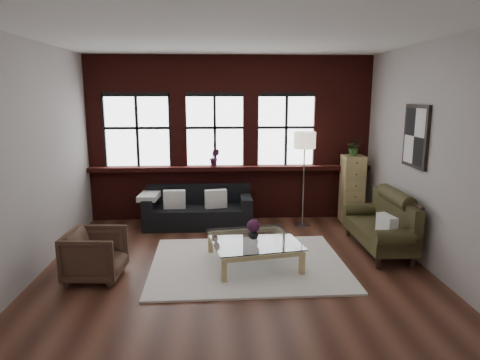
{
  "coord_description": "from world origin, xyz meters",
  "views": [
    {
      "loc": [
        -0.23,
        -5.94,
        2.48
      ],
      "look_at": [
        0.1,
        0.6,
        1.15
      ],
      "focal_mm": 32.0,
      "sensor_mm": 36.0,
      "label": 1
    }
  ],
  "objects_px": {
    "drawer_chest": "(352,189)",
    "floor_lamp": "(304,176)",
    "dark_sofa": "(198,207)",
    "vintage_settee": "(378,223)",
    "armchair": "(95,255)",
    "coffee_table": "(253,252)",
    "vase": "(253,234)"
  },
  "relations": [
    {
      "from": "drawer_chest",
      "to": "floor_lamp",
      "type": "xyz_separation_m",
      "value": [
        -1.01,
        -0.25,
        0.31
      ]
    },
    {
      "from": "floor_lamp",
      "to": "dark_sofa",
      "type": "bearing_deg",
      "value": 177.52
    },
    {
      "from": "dark_sofa",
      "to": "vintage_settee",
      "type": "bearing_deg",
      "value": -26.19
    },
    {
      "from": "dark_sofa",
      "to": "armchair",
      "type": "bearing_deg",
      "value": -119.27
    },
    {
      "from": "armchair",
      "to": "drawer_chest",
      "type": "height_order",
      "value": "drawer_chest"
    },
    {
      "from": "dark_sofa",
      "to": "vintage_settee",
      "type": "xyz_separation_m",
      "value": [
        2.93,
        -1.44,
        0.09
      ]
    },
    {
      "from": "coffee_table",
      "to": "drawer_chest",
      "type": "bearing_deg",
      "value": 44.69
    },
    {
      "from": "vintage_settee",
      "to": "drawer_chest",
      "type": "height_order",
      "value": "drawer_chest"
    },
    {
      "from": "vintage_settee",
      "to": "vase",
      "type": "height_order",
      "value": "vintage_settee"
    },
    {
      "from": "vintage_settee",
      "to": "armchair",
      "type": "height_order",
      "value": "vintage_settee"
    },
    {
      "from": "armchair",
      "to": "drawer_chest",
      "type": "bearing_deg",
      "value": -56.8
    },
    {
      "from": "vase",
      "to": "floor_lamp",
      "type": "bearing_deg",
      "value": 59.19
    },
    {
      "from": "armchair",
      "to": "drawer_chest",
      "type": "distance_m",
      "value": 4.94
    },
    {
      "from": "vintage_settee",
      "to": "floor_lamp",
      "type": "distance_m",
      "value": 1.73
    },
    {
      "from": "vintage_settee",
      "to": "coffee_table",
      "type": "height_order",
      "value": "vintage_settee"
    },
    {
      "from": "dark_sofa",
      "to": "coffee_table",
      "type": "distance_m",
      "value": 2.11
    },
    {
      "from": "dark_sofa",
      "to": "vintage_settee",
      "type": "height_order",
      "value": "vintage_settee"
    },
    {
      "from": "dark_sofa",
      "to": "floor_lamp",
      "type": "xyz_separation_m",
      "value": [
        1.98,
        -0.09,
        0.61
      ]
    },
    {
      "from": "vase",
      "to": "coffee_table",
      "type": "bearing_deg",
      "value": 0.0
    },
    {
      "from": "coffee_table",
      "to": "armchair",
      "type": "bearing_deg",
      "value": -170.06
    },
    {
      "from": "vase",
      "to": "drawer_chest",
      "type": "xyz_separation_m",
      "value": [
        2.1,
        2.08,
        0.18
      ]
    },
    {
      "from": "drawer_chest",
      "to": "floor_lamp",
      "type": "distance_m",
      "value": 1.09
    },
    {
      "from": "drawer_chest",
      "to": "floor_lamp",
      "type": "height_order",
      "value": "floor_lamp"
    },
    {
      "from": "coffee_table",
      "to": "vase",
      "type": "bearing_deg",
      "value": 0.0
    },
    {
      "from": "drawer_chest",
      "to": "vintage_settee",
      "type": "bearing_deg",
      "value": -92.22
    },
    {
      "from": "floor_lamp",
      "to": "vintage_settee",
      "type": "bearing_deg",
      "value": -55.0
    },
    {
      "from": "vintage_settee",
      "to": "dark_sofa",
      "type": "bearing_deg",
      "value": 153.81
    },
    {
      "from": "drawer_chest",
      "to": "coffee_table",
      "type": "bearing_deg",
      "value": -135.31
    },
    {
      "from": "armchair",
      "to": "vase",
      "type": "xyz_separation_m",
      "value": [
        2.17,
        0.38,
        0.14
      ]
    },
    {
      "from": "armchair",
      "to": "drawer_chest",
      "type": "xyz_separation_m",
      "value": [
        4.27,
        2.46,
        0.32
      ]
    },
    {
      "from": "vintage_settee",
      "to": "armchair",
      "type": "xyz_separation_m",
      "value": [
        -4.21,
        -0.85,
        -0.11
      ]
    },
    {
      "from": "vase",
      "to": "dark_sofa",
      "type": "bearing_deg",
      "value": 115.02
    }
  ]
}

